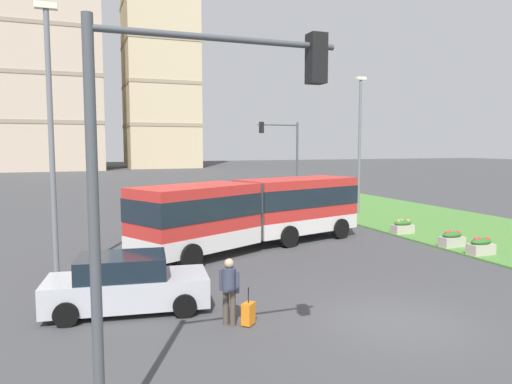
% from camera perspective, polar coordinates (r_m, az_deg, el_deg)
% --- Properties ---
extents(ground_plane, '(260.00, 260.00, 0.00)m').
position_cam_1_polar(ground_plane, '(13.46, 16.41, -14.65)').
color(ground_plane, '#424244').
extents(grass_median, '(10.00, 70.00, 0.08)m').
position_cam_1_polar(grass_median, '(28.70, 24.21, -4.07)').
color(grass_median, '#4C8438').
rests_on(grass_median, ground_plane).
extents(articulated_bus, '(11.81, 6.71, 3.00)m').
position_cam_1_polar(articulated_bus, '(21.53, -0.28, -2.30)').
color(articulated_bus, red).
rests_on(articulated_bus, ground).
extents(car_silver_hatch, '(4.60, 2.48, 1.58)m').
position_cam_1_polar(car_silver_hatch, '(13.99, -15.25, -10.59)').
color(car_silver_hatch, '#B7BABF').
rests_on(car_silver_hatch, ground).
extents(pedestrian_crossing, '(0.43, 0.45, 1.74)m').
position_cam_1_polar(pedestrian_crossing, '(12.43, -3.23, -11.26)').
color(pedestrian_crossing, '#4C4238').
rests_on(pedestrian_crossing, ground).
extents(rolling_suitcase, '(0.43, 0.42, 0.97)m').
position_cam_1_polar(rolling_suitcase, '(12.61, -0.92, -14.32)').
color(rolling_suitcase, orange).
rests_on(rolling_suitcase, ground).
extents(flower_planter_1, '(1.10, 0.56, 0.74)m').
position_cam_1_polar(flower_planter_1, '(22.05, 25.31, -5.88)').
color(flower_planter_1, '#B7AD9E').
rests_on(flower_planter_1, grass_median).
extents(flower_planter_2, '(1.10, 0.56, 0.74)m').
position_cam_1_polar(flower_planter_2, '(23.21, 22.39, -5.22)').
color(flower_planter_2, '#B7AD9E').
rests_on(flower_planter_2, grass_median).
extents(flower_planter_3, '(1.10, 0.56, 0.74)m').
position_cam_1_polar(flower_planter_3, '(25.82, 17.14, -3.98)').
color(flower_planter_3, '#B7AD9E').
rests_on(flower_planter_3, grass_median).
extents(traffic_light_near_left, '(3.88, 0.28, 6.41)m').
position_cam_1_polar(traffic_light_near_left, '(7.19, -9.36, 3.67)').
color(traffic_light_near_left, '#474C51').
rests_on(traffic_light_near_left, ground).
extents(traffic_light_far_right, '(3.21, 0.28, 6.29)m').
position_cam_1_polar(traffic_light_far_right, '(35.07, 3.50, 5.01)').
color(traffic_light_far_right, '#474C51').
rests_on(traffic_light_far_right, ground).
extents(streetlight_left, '(0.70, 0.28, 9.24)m').
position_cam_1_polar(streetlight_left, '(17.41, -23.32, 6.64)').
color(streetlight_left, slate).
rests_on(streetlight_left, ground).
extents(streetlight_median, '(0.70, 0.28, 9.08)m').
position_cam_1_polar(streetlight_median, '(32.44, 12.28, 6.13)').
color(streetlight_median, slate).
rests_on(streetlight_median, ground).
extents(apartment_tower_westcentre, '(17.87, 19.76, 42.11)m').
position_cam_1_polar(apartment_tower_westcentre, '(102.31, -23.24, 14.40)').
color(apartment_tower_westcentre, '#C6B299').
rests_on(apartment_tower_westcentre, ground).
extents(apartment_tower_centre, '(14.49, 15.93, 50.39)m').
position_cam_1_polar(apartment_tower_centre, '(106.26, -11.49, 16.65)').
color(apartment_tower_centre, beige).
rests_on(apartment_tower_centre, ground).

